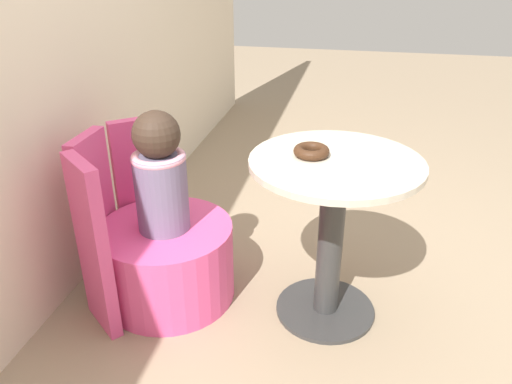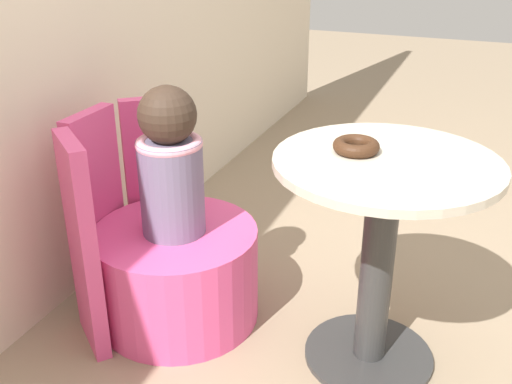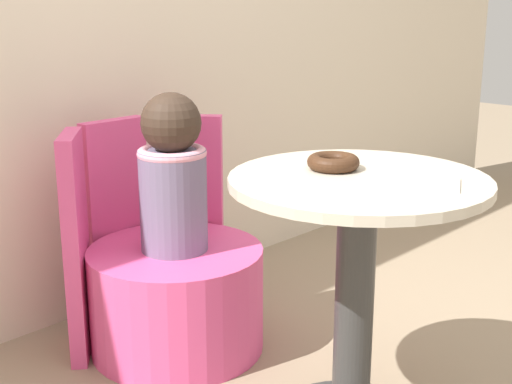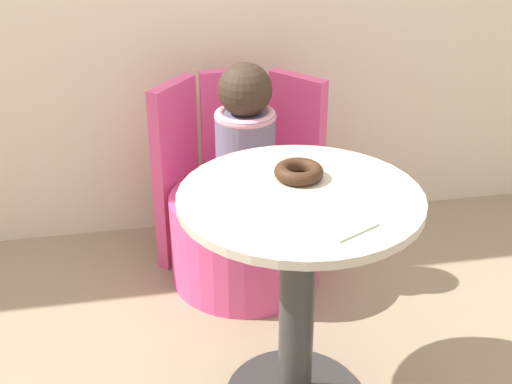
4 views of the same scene
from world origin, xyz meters
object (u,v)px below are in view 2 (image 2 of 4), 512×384
round_table (380,231)px  tub_chair (177,274)px  child_figure (170,164)px  donut (356,146)px

round_table → tub_chair: bearing=92.1°
round_table → child_figure: child_figure is taller
tub_chair → donut: (0.04, -0.59, 0.55)m
round_table → tub_chair: round_table is taller
tub_chair → round_table: bearing=-87.9°
child_figure → donut: bearing=-85.8°
round_table → tub_chair: (-0.02, 0.69, -0.30)m
tub_chair → donut: bearing=-85.8°
tub_chair → child_figure: child_figure is taller
round_table → donut: (0.02, 0.10, 0.25)m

